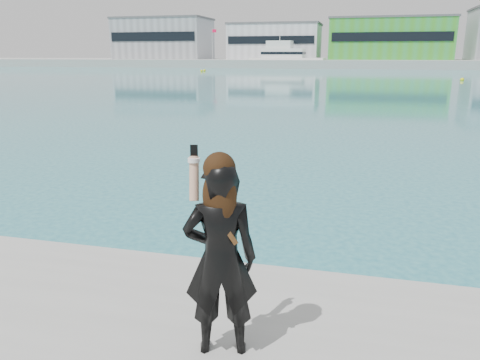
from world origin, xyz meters
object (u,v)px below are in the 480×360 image
(motor_yacht, at_px, (285,58))
(buoy_near, at_px, (462,81))
(woman, at_px, (220,254))
(buoy_far, at_px, (202,72))
(buoy_extra, at_px, (205,71))

(motor_yacht, xyz_separation_m, buoy_near, (31.76, -51.88, -2.45))
(motor_yacht, bearing_deg, woman, -76.96)
(buoy_far, height_order, buoy_extra, same)
(buoy_near, xyz_separation_m, woman, (-14.08, -64.80, 1.76))
(buoy_far, distance_m, woman, 92.56)
(buoy_near, relative_size, buoy_extra, 1.00)
(motor_yacht, relative_size, buoy_extra, 37.98)
(motor_yacht, relative_size, buoy_far, 37.98)
(buoy_extra, bearing_deg, woman, -71.46)
(motor_yacht, relative_size, woman, 10.02)
(buoy_near, distance_m, buoy_far, 49.58)
(buoy_near, xyz_separation_m, buoy_far, (-44.06, 22.75, 0.00))
(buoy_extra, bearing_deg, buoy_near, -29.82)
(motor_yacht, height_order, buoy_far, motor_yacht)
(motor_yacht, distance_m, buoy_extra, 29.41)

